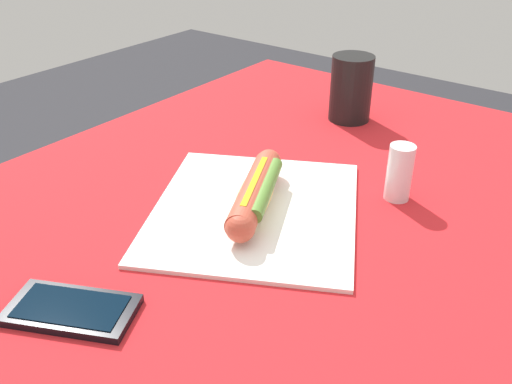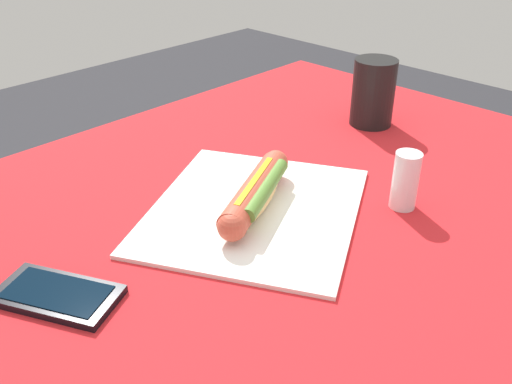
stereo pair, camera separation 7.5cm
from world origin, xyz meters
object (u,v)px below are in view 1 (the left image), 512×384
Objects in this scene: drinking_cup at (351,88)px; salt_shaker at (400,173)px; hot_dog at (257,192)px; cell_phone at (72,310)px.

drinking_cup is 0.30m from salt_shaker.
drinking_cup is (-0.37, -0.06, 0.03)m from hot_dog.
drinking_cup reaches higher than hot_dog.
cell_phone is 0.46m from salt_shaker.
cell_phone is at bearing 2.80° from drinking_cup.
drinking_cup is at bearing -177.20° from cell_phone.
drinking_cup is (-0.65, -0.03, 0.06)m from cell_phone.
hot_dog is at bearing 173.80° from cell_phone.
hot_dog is 0.37m from drinking_cup.
cell_phone is at bearing -6.20° from hot_dog.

